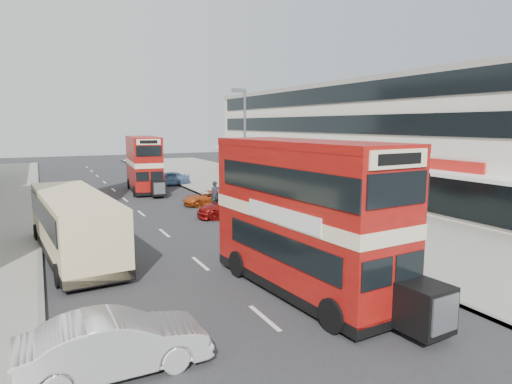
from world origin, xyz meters
TOP-DOWN VIEW (x-y plane):
  - ground at (0.00, 0.00)m, footprint 160.00×160.00m
  - road_surface at (0.00, 20.00)m, footprint 12.00×90.00m
  - pavement_right at (12.00, 20.00)m, footprint 12.00×90.00m
  - kerb_left at (-6.10, 20.00)m, footprint 0.20×90.00m
  - kerb_right at (6.10, 20.00)m, footprint 0.20×90.00m
  - commercial_row at (19.95, 22.00)m, footprint 9.90×46.20m
  - street_lamp at (6.52, 18.00)m, footprint 1.00×0.20m
  - bus_main at (2.26, 3.36)m, footprint 3.36×9.36m
  - bus_second at (2.32, 29.81)m, footprint 2.92×8.52m
  - coach at (-4.64, 11.40)m, footprint 3.39×10.06m
  - car_left_front at (-4.54, 0.82)m, footprint 4.45×1.64m
  - car_right_a at (5.05, 16.34)m, footprint 4.85×2.43m
  - car_right_b at (5.09, 21.02)m, footprint 3.89×1.90m
  - car_right_c at (5.13, 32.52)m, footprint 4.16×1.97m
  - pedestrian_near at (8.23, 14.09)m, footprint 0.76×0.59m
  - cyclist at (4.48, 18.04)m, footprint 0.75×1.94m

SIDE VIEW (x-z plane):
  - ground at x=0.00m, z-range 0.00..0.00m
  - road_surface at x=0.00m, z-range 0.00..0.01m
  - pavement_right at x=12.00m, z-range 0.00..0.15m
  - kerb_left at x=-6.10m, z-range -0.01..0.15m
  - kerb_right at x=6.10m, z-range -0.01..0.15m
  - car_right_b at x=5.09m, z-range 0.00..1.06m
  - car_right_a at x=5.05m, z-range 0.00..1.35m
  - car_right_c at x=5.13m, z-range 0.00..1.38m
  - cyclist at x=4.48m, z-range -0.36..1.76m
  - car_left_front at x=-4.54m, z-range 0.00..1.46m
  - pedestrian_near at x=8.23m, z-range 0.15..2.02m
  - coach at x=-4.64m, z-range 0.24..2.85m
  - bus_second at x=2.32m, z-range 0.12..4.73m
  - bus_main at x=2.26m, z-range 0.14..5.25m
  - commercial_row at x=19.95m, z-range 0.05..9.35m
  - street_lamp at x=6.52m, z-range 0.72..8.85m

